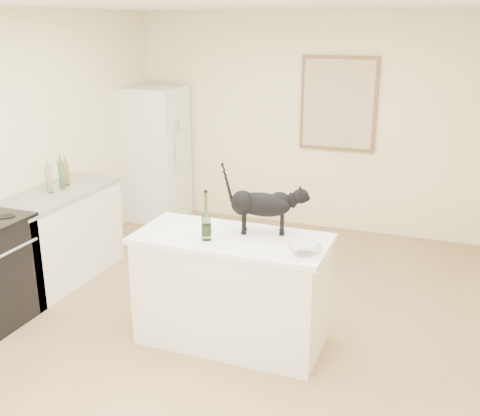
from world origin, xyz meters
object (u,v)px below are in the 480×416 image
object	(u,v)px
fridge	(156,154)
black_cat	(262,208)
wine_bottle	(206,218)
glass_bowl	(305,250)

from	to	relation	value
fridge	black_cat	xyz separation A→B (m)	(2.24, -2.39, 0.26)
black_cat	wine_bottle	xyz separation A→B (m)	(-0.34, -0.29, -0.04)
fridge	glass_bowl	world-z (taller)	fridge
black_cat	glass_bowl	size ratio (longest dim) A/B	2.51
black_cat	wine_bottle	bearing A→B (deg)	-155.60
fridge	black_cat	size ratio (longest dim) A/B	2.88
glass_bowl	fridge	bearing A→B (deg)	134.74
glass_bowl	wine_bottle	bearing A→B (deg)	179.53
wine_bottle	glass_bowl	xyz separation A→B (m)	(0.77, -0.01, -0.14)
fridge	glass_bowl	bearing A→B (deg)	-45.26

